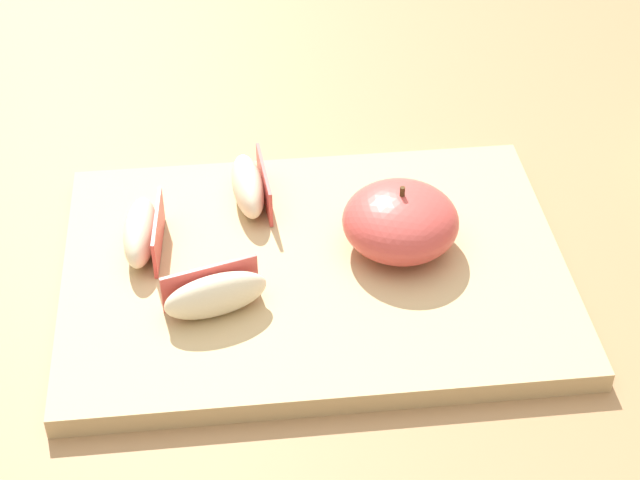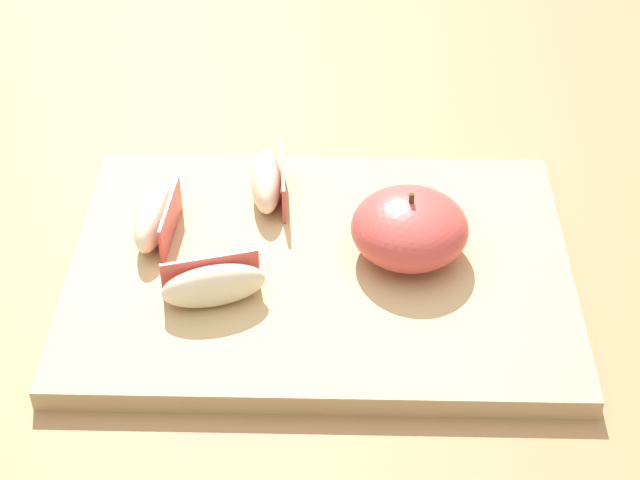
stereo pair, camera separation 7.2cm
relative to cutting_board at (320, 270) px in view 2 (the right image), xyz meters
The scene contains 6 objects.
dining_table 0.13m from the cutting_board, 137.57° to the left, with size 1.27×0.94×0.73m.
cutting_board is the anchor object (origin of this frame).
apple_half_skin_up 0.07m from the cutting_board, 10.27° to the left, with size 0.08×0.08×0.05m.
apple_wedge_right 0.09m from the cutting_board, 119.06° to the left, with size 0.03×0.07×0.03m.
apple_wedge_left 0.09m from the cutting_board, 148.61° to the right, with size 0.07×0.04×0.03m.
apple_wedge_back 0.13m from the cutting_board, 166.96° to the left, with size 0.03×0.07×0.03m.
Camera 2 is at (0.07, -0.60, 1.23)m, focal length 58.21 mm.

